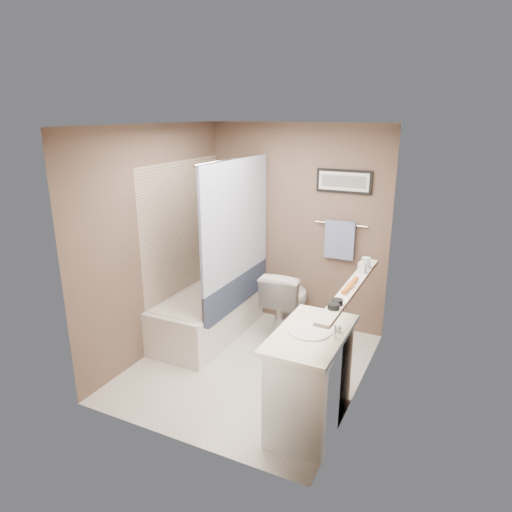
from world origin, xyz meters
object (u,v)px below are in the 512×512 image
at_px(hair_brush_back, 352,282).
at_px(glass_jar, 366,263).
at_px(toilet, 287,301).
at_px(candle_bowl_far, 337,302).
at_px(hair_brush_front, 348,288).
at_px(candle_bowl_near, 334,306).
at_px(vanity, 310,381).
at_px(bathtub, 208,315).
at_px(soap_bottle, 362,265).

xyz_separation_m(hair_brush_back, glass_jar, (0.00, 0.49, 0.03)).
xyz_separation_m(toilet, candle_bowl_far, (0.99, -1.46, 0.74)).
xyz_separation_m(hair_brush_front, hair_brush_back, (0.00, 0.14, 0.00)).
bearing_deg(glass_jar, candle_bowl_near, -90.00).
relative_size(vanity, hair_brush_back, 4.09).
bearing_deg(candle_bowl_near, hair_brush_back, 90.00).
height_order(toilet, hair_brush_back, hair_brush_back).
bearing_deg(bathtub, toilet, 30.37).
xyz_separation_m(candle_bowl_far, glass_jar, (0.00, 0.94, 0.03)).
height_order(candle_bowl_near, hair_brush_back, hair_brush_back).
distance_m(vanity, glass_jar, 1.23).
bearing_deg(soap_bottle, toilet, 146.28).
height_order(bathtub, candle_bowl_far, candle_bowl_far).
bearing_deg(hair_brush_back, vanity, -111.89).
distance_m(hair_brush_front, hair_brush_back, 0.14).
bearing_deg(soap_bottle, vanity, -102.96).
xyz_separation_m(hair_brush_front, glass_jar, (0.00, 0.63, 0.03)).
relative_size(candle_bowl_far, hair_brush_back, 0.41).
xyz_separation_m(vanity, candle_bowl_near, (0.19, -0.09, 0.73)).
xyz_separation_m(toilet, vanity, (0.80, -1.46, 0.00)).
bearing_deg(hair_brush_front, hair_brush_back, 90.00).
relative_size(toilet, soap_bottle, 5.48).
relative_size(candle_bowl_near, hair_brush_front, 0.41).
distance_m(bathtub, soap_bottle, 2.03).
bearing_deg(vanity, toilet, 115.69).
xyz_separation_m(bathtub, hair_brush_back, (1.79, -0.53, 0.89)).
xyz_separation_m(bathtub, glass_jar, (1.79, -0.05, 0.92)).
xyz_separation_m(bathtub, candle_bowl_far, (1.79, -0.99, 0.89)).
bearing_deg(vanity, candle_bowl_far, -1.81).
height_order(bathtub, candle_bowl_near, candle_bowl_near).
relative_size(candle_bowl_near, soap_bottle, 0.62).
bearing_deg(hair_brush_front, candle_bowl_near, -90.00).
distance_m(hair_brush_back, glass_jar, 0.49).
xyz_separation_m(candle_bowl_far, soap_bottle, (0.00, 0.80, 0.05)).
distance_m(vanity, candle_bowl_near, 0.76).
distance_m(toilet, soap_bottle, 1.42).
relative_size(toilet, glass_jar, 7.96).
bearing_deg(toilet, soap_bottle, 142.77).
relative_size(bathtub, soap_bottle, 10.33).
bearing_deg(toilet, hair_brush_front, 127.19).
xyz_separation_m(toilet, candle_bowl_near, (0.99, -1.55, 0.74)).
bearing_deg(soap_bottle, hair_brush_front, -90.00).
distance_m(hair_brush_back, soap_bottle, 0.35).
distance_m(hair_brush_front, soap_bottle, 0.49).
bearing_deg(candle_bowl_far, hair_brush_front, 90.00).
relative_size(candle_bowl_near, hair_brush_back, 0.41).
distance_m(bathtub, vanity, 1.89).
bearing_deg(candle_bowl_near, soap_bottle, 90.00).
bearing_deg(bathtub, candle_bowl_near, -31.15).
relative_size(hair_brush_front, glass_jar, 2.20).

